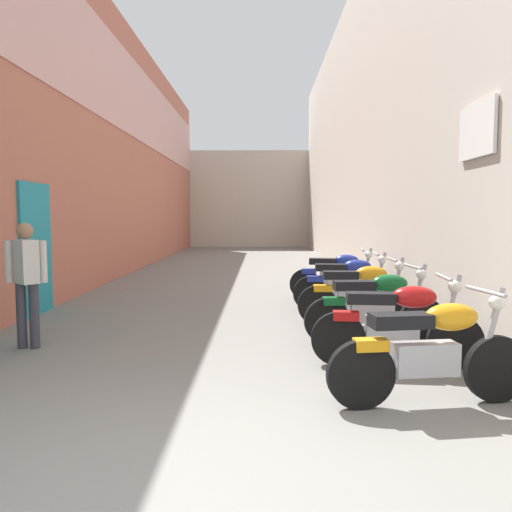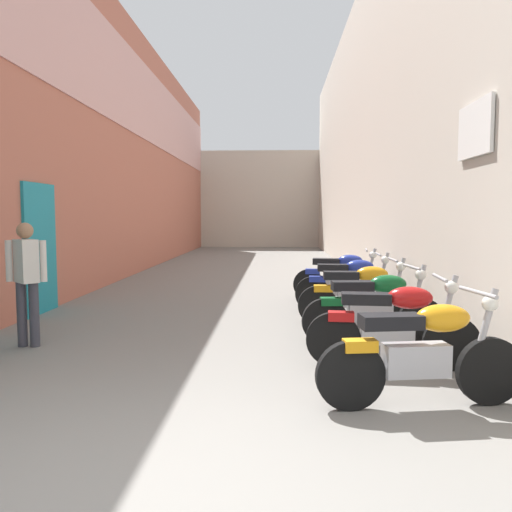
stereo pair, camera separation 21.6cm
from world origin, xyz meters
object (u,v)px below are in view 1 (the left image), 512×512
(motorcycle_third, at_px, (376,305))
(motorcycle_fourth, at_px, (359,292))
(motorcycle_nearest, at_px, (432,349))
(motorcycle_second, at_px, (397,322))
(pedestrian_mid_alley, at_px, (26,275))
(motorcycle_sixth, at_px, (337,275))
(motorcycle_fifth, at_px, (347,282))

(motorcycle_third, height_order, motorcycle_fourth, same)
(motorcycle_nearest, bearing_deg, motorcycle_second, 90.00)
(motorcycle_second, distance_m, motorcycle_fourth, 2.13)
(pedestrian_mid_alley, bearing_deg, motorcycle_fourth, 17.62)
(motorcycle_nearest, bearing_deg, motorcycle_sixth, 90.00)
(motorcycle_fourth, height_order, motorcycle_sixth, same)
(motorcycle_third, distance_m, pedestrian_mid_alley, 4.43)
(pedestrian_mid_alley, bearing_deg, motorcycle_second, -9.50)
(motorcycle_third, bearing_deg, motorcycle_fifth, 90.00)
(motorcycle_second, bearing_deg, motorcycle_nearest, -90.00)
(motorcycle_third, bearing_deg, pedestrian_mid_alley, -176.08)
(motorcycle_sixth, bearing_deg, motorcycle_second, -90.00)
(motorcycle_fourth, distance_m, motorcycle_sixth, 2.23)
(motorcycle_third, xyz_separation_m, pedestrian_mid_alley, (-4.40, -0.30, 0.42))
(motorcycle_fourth, bearing_deg, motorcycle_third, -90.00)
(motorcycle_nearest, distance_m, motorcycle_fourth, 3.24)
(motorcycle_nearest, relative_size, motorcycle_second, 1.00)
(motorcycle_second, height_order, motorcycle_third, same)
(motorcycle_second, relative_size, pedestrian_mid_alley, 1.18)
(motorcycle_sixth, bearing_deg, motorcycle_third, -90.00)
(motorcycle_fifth, bearing_deg, motorcycle_nearest, -90.00)
(motorcycle_third, relative_size, motorcycle_sixth, 1.01)
(motorcycle_nearest, relative_size, motorcycle_fifth, 1.00)
(motorcycle_fifth, height_order, motorcycle_sixth, same)
(motorcycle_fourth, xyz_separation_m, motorcycle_sixth, (-0.00, 2.23, 0.00))
(motorcycle_fifth, distance_m, pedestrian_mid_alley, 5.08)
(pedestrian_mid_alley, bearing_deg, motorcycle_third, 3.92)
(motorcycle_sixth, bearing_deg, motorcycle_nearest, -90.00)
(motorcycle_nearest, distance_m, motorcycle_fifth, 4.35)
(motorcycle_nearest, relative_size, motorcycle_fourth, 1.00)
(motorcycle_third, xyz_separation_m, motorcycle_sixth, (-0.00, 3.33, 0.00))
(motorcycle_nearest, xyz_separation_m, motorcycle_third, (0.00, 2.15, 0.00))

